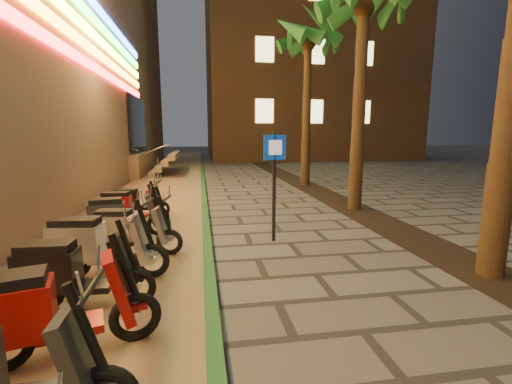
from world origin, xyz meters
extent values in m
cube|color=#8C7251|center=(-2.60, 10.00, 0.01)|extent=(3.40, 60.00, 0.01)
cube|color=#225A28|center=(-0.90, 10.00, 0.05)|extent=(0.18, 60.00, 0.10)
cube|color=black|center=(3.60, 5.00, 0.01)|extent=(1.20, 40.00, 0.02)
cube|color=black|center=(-4.45, 18.00, 2.80)|extent=(0.08, 5.00, 3.00)
cube|color=gray|center=(-6.50, 18.00, 0.60)|extent=(5.00, 6.00, 1.20)
cube|color=#FF1414|center=(-4.45, 6.00, 4.50)|extent=(0.06, 26.00, 0.28)
cube|color=orange|center=(-4.45, 6.00, 5.05)|extent=(0.06, 26.00, 0.28)
cube|color=gray|center=(-3.50, 18.00, 0.15)|extent=(0.35, 5.00, 0.30)
cube|color=gray|center=(-3.15, 18.00, 0.45)|extent=(0.35, 5.00, 0.30)
cube|color=gray|center=(-2.80, 18.00, 0.75)|extent=(0.35, 5.00, 0.30)
cube|color=gray|center=(-2.45, 18.00, 1.05)|extent=(0.35, 5.00, 0.30)
cylinder|color=silver|center=(-3.90, 16.00, 1.25)|extent=(2.09, 0.06, 0.81)
cylinder|color=silver|center=(-3.90, 20.00, 1.25)|extent=(2.09, 0.06, 0.81)
cube|color=brown|center=(9.00, 32.00, 12.50)|extent=(18.00, 16.00, 25.00)
cube|color=#FFEB8C|center=(4.00, 23.97, 4.00)|extent=(1.40, 0.06, 1.80)
cube|color=#FFEB8C|center=(8.00, 23.97, 4.00)|extent=(1.40, 0.06, 1.80)
cube|color=#FFEB8C|center=(12.00, 23.97, 4.00)|extent=(1.40, 0.06, 1.80)
cube|color=#FFEB8C|center=(4.00, 23.97, 8.50)|extent=(1.40, 0.06, 1.80)
cube|color=#FFEB8C|center=(8.00, 23.97, 8.50)|extent=(1.40, 0.06, 1.80)
cube|color=#FFEB8C|center=(12.00, 23.97, 8.50)|extent=(1.40, 0.06, 1.80)
cylinder|color=#472D19|center=(3.60, 2.00, 2.73)|extent=(0.40, 0.40, 5.45)
cylinder|color=#472D19|center=(3.60, 7.00, 2.85)|extent=(0.40, 0.40, 5.70)
sphere|color=#472D19|center=(3.60, 7.00, 5.70)|extent=(0.56, 0.56, 0.56)
cone|color=#1F561A|center=(4.28, 7.57, 6.15)|extent=(1.70, 1.86, 1.52)
cone|color=#1F561A|center=(3.75, 7.87, 6.15)|extent=(2.00, 0.93, 1.52)
cone|color=#1F561A|center=(3.16, 7.77, 6.15)|extent=(1.97, 1.48, 1.52)
cylinder|color=#472D19|center=(3.60, 12.00, 2.98)|extent=(0.40, 0.40, 5.95)
sphere|color=#472D19|center=(3.60, 12.00, 5.95)|extent=(0.56, 0.56, 0.56)
cone|color=#1F561A|center=(4.49, 12.00, 6.40)|extent=(0.60, 1.93, 1.52)
cone|color=#1F561A|center=(4.28, 12.57, 6.40)|extent=(1.70, 1.86, 1.52)
cone|color=#1F561A|center=(3.75, 12.87, 6.40)|extent=(2.00, 0.93, 1.52)
cone|color=#1F561A|center=(3.16, 12.77, 6.40)|extent=(1.97, 1.48, 1.52)
cone|color=#1F561A|center=(2.77, 12.30, 6.40)|extent=(1.22, 2.02, 1.52)
cone|color=#1F561A|center=(2.77, 11.70, 6.40)|extent=(1.22, 2.02, 1.52)
cone|color=#1F561A|center=(3.16, 11.23, 6.40)|extent=(1.97, 1.48, 1.52)
cone|color=#1F561A|center=(3.75, 11.13, 6.40)|extent=(2.00, 0.93, 1.52)
cone|color=#1F561A|center=(4.28, 11.43, 6.40)|extent=(1.70, 1.86, 1.52)
cylinder|color=black|center=(0.52, 4.37, 1.16)|extent=(0.07, 0.07, 2.33)
cube|color=#0B3792|center=(0.53, 4.35, 2.00)|extent=(0.50, 0.18, 0.51)
cube|color=white|center=(0.54, 4.33, 2.00)|extent=(0.29, 0.11, 0.30)
cube|color=#272B2D|center=(-1.92, -0.10, 0.64)|extent=(0.29, 0.43, 0.75)
cylinder|color=black|center=(-1.85, -0.09, 0.85)|extent=(0.29, 0.08, 0.78)
cylinder|color=black|center=(-1.80, -0.09, 1.19)|extent=(0.06, 0.62, 0.05)
cube|color=#272B2D|center=(-1.78, -0.09, 0.40)|extent=(0.24, 0.15, 0.06)
torus|color=black|center=(-2.92, 0.75, 0.28)|extent=(0.57, 0.26, 0.57)
cylinder|color=silver|center=(-2.92, 0.75, 0.28)|extent=(0.18, 0.15, 0.15)
torus|color=black|center=(-1.75, 1.09, 0.28)|extent=(0.57, 0.26, 0.57)
cylinder|color=silver|center=(-1.75, 1.09, 0.28)|extent=(0.18, 0.15, 0.15)
cube|color=maroon|center=(-2.34, 0.92, 0.33)|extent=(0.68, 0.52, 0.09)
cube|color=maroon|center=(-2.83, 0.77, 0.60)|extent=(0.85, 0.61, 0.54)
cube|color=black|center=(-2.83, 0.77, 0.91)|extent=(0.74, 0.52, 0.13)
cube|color=maroon|center=(-1.89, 1.05, 0.65)|extent=(0.40, 0.50, 0.76)
cylinder|color=black|center=(-1.82, 1.07, 0.87)|extent=(0.31, 0.16, 0.80)
cylinder|color=black|center=(-1.77, 1.08, 1.22)|extent=(0.22, 0.62, 0.05)
cube|color=maroon|center=(-1.75, 1.09, 0.41)|extent=(0.27, 0.21, 0.07)
torus|color=black|center=(-3.04, 1.95, 0.27)|extent=(0.54, 0.12, 0.53)
cylinder|color=silver|center=(-3.04, 1.95, 0.27)|extent=(0.15, 0.11, 0.14)
torus|color=black|center=(-1.89, 1.91, 0.27)|extent=(0.54, 0.12, 0.53)
cylinder|color=silver|center=(-1.89, 1.91, 0.27)|extent=(0.15, 0.11, 0.14)
cube|color=black|center=(-2.47, 1.93, 0.31)|extent=(0.58, 0.37, 0.08)
cube|color=black|center=(-2.95, 1.94, 0.56)|extent=(0.73, 0.41, 0.51)
cube|color=black|center=(-2.95, 1.94, 0.86)|extent=(0.65, 0.35, 0.12)
cube|color=black|center=(-2.03, 1.91, 0.62)|extent=(0.29, 0.42, 0.72)
cylinder|color=black|center=(-1.96, 1.91, 0.82)|extent=(0.28, 0.08, 0.76)
cylinder|color=black|center=(-1.91, 1.91, 1.15)|extent=(0.06, 0.60, 0.05)
cube|color=black|center=(-1.89, 1.91, 0.39)|extent=(0.23, 0.15, 0.06)
torus|color=black|center=(-3.02, 2.97, 0.29)|extent=(0.58, 0.18, 0.57)
cylinder|color=silver|center=(-3.02, 2.97, 0.29)|extent=(0.17, 0.13, 0.15)
torus|color=black|center=(-1.80, 2.82, 0.29)|extent=(0.58, 0.18, 0.57)
cylinder|color=silver|center=(-1.80, 2.82, 0.29)|extent=(0.17, 0.13, 0.15)
cube|color=silver|center=(-2.42, 2.90, 0.33)|extent=(0.65, 0.45, 0.09)
cube|color=silver|center=(-2.94, 2.96, 0.61)|extent=(0.82, 0.51, 0.55)
cube|color=black|center=(-2.94, 2.96, 0.92)|extent=(0.72, 0.43, 0.13)
cube|color=silver|center=(-1.95, 2.84, 0.66)|extent=(0.35, 0.47, 0.77)
cylinder|color=black|center=(-1.88, 2.83, 0.88)|extent=(0.31, 0.11, 0.81)
cylinder|color=black|center=(-1.82, 2.82, 1.23)|extent=(0.13, 0.64, 0.05)
cube|color=silver|center=(-1.80, 2.82, 0.42)|extent=(0.26, 0.18, 0.07)
torus|color=black|center=(-2.69, 4.01, 0.25)|extent=(0.52, 0.18, 0.51)
cylinder|color=silver|center=(-2.69, 4.01, 0.25)|extent=(0.15, 0.12, 0.14)
torus|color=black|center=(-1.61, 3.84, 0.25)|extent=(0.52, 0.18, 0.51)
cylinder|color=silver|center=(-1.61, 3.84, 0.25)|extent=(0.15, 0.12, 0.14)
cube|color=#929198|center=(-2.16, 3.92, 0.29)|extent=(0.58, 0.41, 0.08)
cube|color=#929198|center=(-2.61, 4.00, 0.54)|extent=(0.74, 0.48, 0.49)
cube|color=black|center=(-2.61, 4.00, 0.82)|extent=(0.65, 0.41, 0.12)
cube|color=#929198|center=(-1.75, 3.86, 0.59)|extent=(0.32, 0.43, 0.69)
cylinder|color=black|center=(-1.68, 3.85, 0.78)|extent=(0.28, 0.11, 0.72)
cylinder|color=black|center=(-1.63, 3.84, 1.10)|extent=(0.13, 0.57, 0.04)
cube|color=#929198|center=(-1.61, 3.84, 0.37)|extent=(0.23, 0.17, 0.06)
torus|color=black|center=(-3.09, 4.98, 0.27)|extent=(0.54, 0.18, 0.53)
cylinder|color=silver|center=(-3.09, 4.98, 0.27)|extent=(0.16, 0.12, 0.14)
torus|color=black|center=(-1.96, 5.16, 0.27)|extent=(0.54, 0.18, 0.53)
cylinder|color=silver|center=(-1.96, 5.16, 0.27)|extent=(0.16, 0.12, 0.14)
cube|color=#242729|center=(-2.53, 5.07, 0.31)|extent=(0.61, 0.43, 0.08)
cube|color=#242729|center=(-3.01, 5.00, 0.56)|extent=(0.76, 0.49, 0.51)
cube|color=black|center=(-3.01, 5.00, 0.86)|extent=(0.67, 0.42, 0.12)
cube|color=#242729|center=(-2.10, 5.13, 0.61)|extent=(0.33, 0.44, 0.72)
cylinder|color=black|center=(-2.03, 5.14, 0.82)|extent=(0.29, 0.11, 0.76)
cylinder|color=black|center=(-1.98, 5.15, 1.14)|extent=(0.13, 0.59, 0.04)
cube|color=#242729|center=(-1.96, 5.16, 0.39)|extent=(0.24, 0.17, 0.06)
torus|color=black|center=(-3.13, 6.06, 0.25)|extent=(0.52, 0.14, 0.51)
cylinder|color=silver|center=(-3.13, 6.06, 0.25)|extent=(0.14, 0.11, 0.14)
torus|color=black|center=(-2.04, 5.98, 0.25)|extent=(0.52, 0.14, 0.51)
cylinder|color=silver|center=(-2.04, 5.98, 0.25)|extent=(0.14, 0.11, 0.14)
cube|color=maroon|center=(-2.60, 6.02, 0.29)|extent=(0.56, 0.38, 0.08)
cube|color=maroon|center=(-3.06, 6.06, 0.54)|extent=(0.71, 0.43, 0.49)
cube|color=black|center=(-3.06, 6.06, 0.82)|extent=(0.63, 0.36, 0.12)
cube|color=maroon|center=(-2.18, 5.99, 0.59)|extent=(0.29, 0.41, 0.69)
cylinder|color=black|center=(-2.11, 5.98, 0.78)|extent=(0.27, 0.09, 0.72)
cylinder|color=black|center=(-2.06, 5.98, 1.10)|extent=(0.09, 0.57, 0.04)
cube|color=maroon|center=(-2.04, 5.98, 0.37)|extent=(0.23, 0.15, 0.06)
torus|color=black|center=(-3.07, 7.04, 0.23)|extent=(0.47, 0.12, 0.46)
cylinder|color=silver|center=(-3.07, 7.04, 0.23)|extent=(0.13, 0.10, 0.12)
torus|color=black|center=(-2.09, 6.97, 0.23)|extent=(0.47, 0.12, 0.46)
cylinder|color=silver|center=(-2.09, 6.97, 0.23)|extent=(0.13, 0.10, 0.12)
cube|color=black|center=(-2.59, 7.00, 0.27)|extent=(0.51, 0.34, 0.07)
cube|color=black|center=(-3.00, 7.03, 0.49)|extent=(0.64, 0.38, 0.44)
cube|color=black|center=(-3.00, 7.03, 0.74)|extent=(0.57, 0.32, 0.11)
cube|color=black|center=(-2.21, 6.98, 0.53)|extent=(0.26, 0.37, 0.62)
cylinder|color=black|center=(-2.15, 6.97, 0.71)|extent=(0.25, 0.08, 0.65)
cylinder|color=black|center=(-2.10, 6.97, 0.99)|extent=(0.08, 0.51, 0.04)
cube|color=black|center=(-2.09, 6.97, 0.34)|extent=(0.20, 0.14, 0.05)
camera|label=1|loc=(-0.99, -2.57, 2.28)|focal=24.00mm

